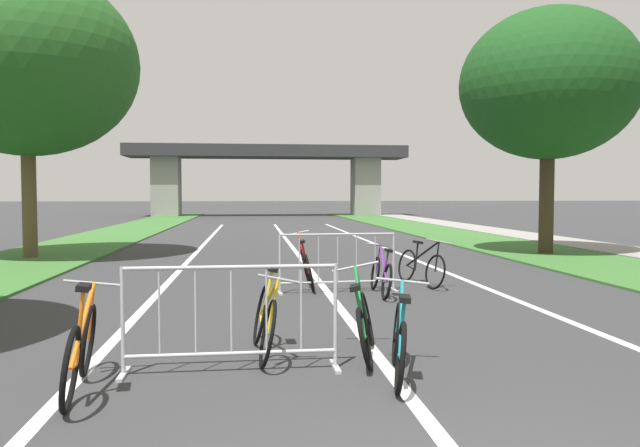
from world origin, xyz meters
The scene contains 18 objects.
grass_verge_left centered at (-7.08, 22.69, 0.03)m, with size 3.35×55.46×0.05m, color #386B2D.
grass_verge_right centered at (7.08, 22.69, 0.03)m, with size 3.35×55.46×0.05m, color #386B2D.
sidewalk_path_right centered at (9.80, 22.69, 0.04)m, with size 2.09×55.46×0.08m, color gray.
lane_stripe_center centered at (0.00, 16.04, 0.00)m, with size 0.14×32.09×0.01m, color silver.
lane_stripe_right_lane centered at (2.97, 16.04, 0.00)m, with size 0.14×32.09×0.01m, color silver.
lane_stripe_left_lane centered at (-2.97, 16.04, 0.00)m, with size 0.14×32.09×0.01m, color silver.
overpass_bridge centered at (0.00, 45.84, 4.11)m, with size 22.03×3.97×5.59m.
tree_left_pine_near centered at (-7.25, 14.47, 5.22)m, with size 5.82×5.82×7.71m.
tree_right_oak_near centered at (7.08, 13.94, 4.84)m, with size 4.99×4.99×6.97m.
crowd_barrier_nearest centered at (-1.54, 3.49, 0.52)m, with size 2.12×0.46×1.05m.
crowd_barrier_second centered at (0.18, 8.10, 0.52)m, with size 2.14×0.55×1.05m.
bicycle_purple_0 centered at (0.89, 7.74, 0.34)m, with size 0.48×1.70×0.86m.
bicycle_yellow_1 centered at (-1.20, 4.06, 0.39)m, with size 0.48×1.67×0.94m.
bicycle_orange_2 centered at (-2.83, 3.01, 0.38)m, with size 0.54×1.68×1.00m.
bicycle_red_3 centered at (-0.32, 8.64, 0.39)m, with size 0.46×1.73×1.05m.
bicycle_black_4 centered at (1.88, 8.72, 0.37)m, with size 0.77×1.69×0.93m.
bicycle_green_5 centered at (-0.14, 3.87, 0.35)m, with size 0.56×1.60×0.98m.
bicycle_teal_6 centered at (0.05, 3.12, 0.36)m, with size 0.63×1.59×0.90m.
Camera 1 is at (-1.34, -2.36, 1.74)m, focal length 33.63 mm.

